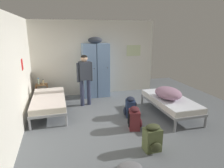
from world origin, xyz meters
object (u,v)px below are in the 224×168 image
bedding_heap (168,93)px  backpack_maroon (135,119)px  water_bottle (39,81)px  bed_right (170,101)px  backpack_navy (130,107)px  shelf_unit (42,91)px  locker_bank (96,69)px  backpack_olive (152,138)px  lotion_bottle (43,82)px  person_traveler (85,76)px  bed_left_rear (49,100)px

bedding_heap → backpack_maroon: bedding_heap is taller
water_bottle → bed_right: bearing=-31.2°
water_bottle → backpack_navy: 3.18m
backpack_maroon → shelf_unit: bearing=130.0°
locker_bank → backpack_olive: bearing=-83.8°
backpack_olive → backpack_navy: size_ratio=1.00×
backpack_olive → backpack_maroon: 0.92m
backpack_olive → backpack_navy: (0.15, 1.62, 0.00)m
shelf_unit → lotion_bottle: size_ratio=3.32×
bedding_heap → person_traveler: person_traveler is taller
water_bottle → locker_bank: bearing=-0.0°
water_bottle → backpack_navy: bearing=-38.8°
backpack_navy → bed_right: bearing=-9.4°
locker_bank → lotion_bottle: (-1.76, -0.06, -0.32)m
locker_bank → shelf_unit: 1.93m
bed_right → lotion_bottle: 4.01m
lotion_bottle → backpack_navy: size_ratio=0.31×
locker_bank → bedding_heap: 2.70m
bed_right → backpack_navy: (-1.11, 0.18, -0.12)m
bed_right → backpack_navy: bearing=170.6°
shelf_unit → bedding_heap: 4.02m
bed_right → lotion_bottle: lotion_bottle is taller
locker_bank → bed_left_rear: locker_bank is taller
locker_bank → backpack_navy: locker_bank is taller
bed_left_rear → backpack_olive: backpack_olive is taller
person_traveler → lotion_bottle: size_ratio=9.16×
locker_bank → shelf_unit: locker_bank is taller
bedding_heap → backpack_navy: bedding_heap is taller
bed_left_rear → bed_right: same height
bed_left_rear → backpack_maroon: 2.49m
bed_right → person_traveler: (-2.15, 1.36, 0.57)m
bed_left_rear → bedding_heap: (3.13, -1.01, 0.26)m
backpack_olive → backpack_navy: bearing=84.7°
locker_bank → bed_left_rear: size_ratio=1.09×
shelf_unit → water_bottle: size_ratio=2.67×
backpack_maroon → backpack_navy: 0.71m
bed_left_rear → backpack_maroon: bearing=-37.2°
shelf_unit → bedding_heap: bearing=-32.6°
bed_right → lotion_bottle: size_ratio=11.05×
backpack_olive → bedding_heap: bearing=50.7°
bed_right → bedding_heap: bearing=-167.5°
locker_bank → bed_left_rear: 2.05m
bedding_heap → lotion_bottle: size_ratio=4.98×
shelf_unit → backpack_navy: 3.08m
water_bottle → backpack_olive: size_ratio=0.39×
bed_right → backpack_navy: size_ratio=3.45×
lotion_bottle → backpack_olive: bearing=-58.7°
bed_left_rear → bedding_heap: bedding_heap is taller
shelf_unit → backpack_olive: size_ratio=1.04×
bed_left_rear → lotion_bottle: bearing=99.2°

